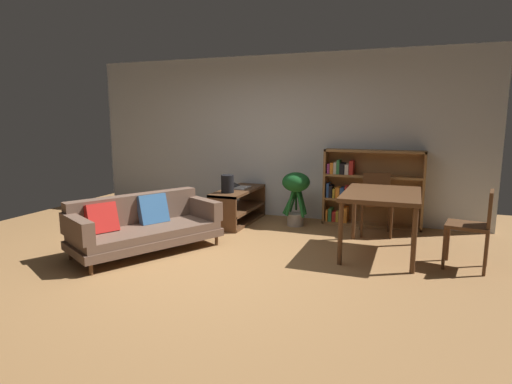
{
  "coord_description": "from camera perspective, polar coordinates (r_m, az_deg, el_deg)",
  "views": [
    {
      "loc": [
        2.24,
        -4.17,
        1.67
      ],
      "look_at": [
        0.43,
        0.62,
        0.77
      ],
      "focal_mm": 29.6,
      "sensor_mm": 36.0,
      "label": 1
    }
  ],
  "objects": [
    {
      "name": "potted_floor_plant",
      "position": [
        6.58,
        5.41,
        0.27
      ],
      "size": [
        0.43,
        0.53,
        0.84
      ],
      "color": "#9E9389",
      "rests_on": "ground_plane"
    },
    {
      "name": "ground_plane",
      "position": [
        5.02,
        -7.18,
        -9.56
      ],
      "size": [
        8.16,
        8.16,
        0.0
      ],
      "primitive_type": "plane",
      "color": "#9E7042"
    },
    {
      "name": "desk_speaker",
      "position": [
        6.44,
        -3.88,
        1.11
      ],
      "size": [
        0.19,
        0.19,
        0.27
      ],
      "color": "black",
      "rests_on": "media_console"
    },
    {
      "name": "dining_table",
      "position": [
        5.36,
        16.61,
        -0.88
      ],
      "size": [
        0.89,
        1.22,
        0.78
      ],
      "color": "#56351E",
      "rests_on": "ground_plane"
    },
    {
      "name": "dining_chair_near",
      "position": [
        5.25,
        27.48,
        -3.83
      ],
      "size": [
        0.5,
        0.46,
        0.9
      ],
      "color": "#56351E",
      "rests_on": "ground_plane"
    },
    {
      "name": "dining_chair_far",
      "position": [
        6.38,
        15.94,
        -0.91
      ],
      "size": [
        0.49,
        0.5,
        0.88
      ],
      "color": "#56351E",
      "rests_on": "ground_plane"
    },
    {
      "name": "open_laptop",
      "position": [
        6.88,
        -2.41,
        0.74
      ],
      "size": [
        0.38,
        0.34,
        0.08
      ],
      "color": "silver",
      "rests_on": "media_console"
    },
    {
      "name": "back_wall_panel",
      "position": [
        7.23,
        2.69,
        7.41
      ],
      "size": [
        6.8,
        0.1,
        2.7
      ],
      "primitive_type": "cube",
      "color": "silver",
      "rests_on": "ground_plane"
    },
    {
      "name": "fabric_couch",
      "position": [
        5.54,
        -15.1,
        -4.3
      ],
      "size": [
        1.56,
        1.98,
        0.7
      ],
      "color": "#56351E",
      "rests_on": "ground_plane"
    },
    {
      "name": "media_console",
      "position": [
        6.82,
        -2.41,
        -1.97
      ],
      "size": [
        0.47,
        1.29,
        0.55
      ],
      "color": "#56351E",
      "rests_on": "ground_plane"
    },
    {
      "name": "bookshelf",
      "position": [
        6.83,
        14.64,
        0.49
      ],
      "size": [
        1.51,
        0.28,
        1.19
      ],
      "color": "olive",
      "rests_on": "ground_plane"
    }
  ]
}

